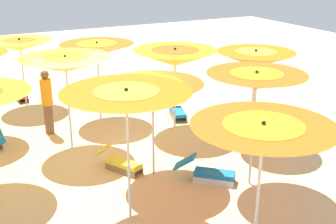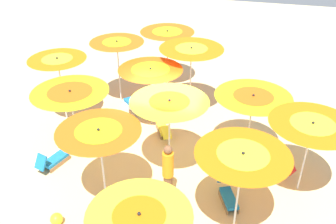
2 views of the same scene
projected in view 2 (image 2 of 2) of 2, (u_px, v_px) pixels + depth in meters
ground at (163, 149)px, 12.15m from camera, size 37.48×37.48×0.04m
beach_umbrella_0 at (139, 221)px, 6.96m from camera, size 2.02×2.02×2.21m
beach_umbrella_1 at (242, 162)px, 8.28m from camera, size 2.16×2.16×2.36m
beach_umbrella_2 at (312, 129)px, 9.49m from camera, size 2.23×2.23×2.25m
beach_umbrella_3 at (99, 136)px, 9.09m from camera, size 2.10×2.10×2.33m
beach_umbrella_4 at (169, 107)px, 10.15m from camera, size 2.18×2.18×2.42m
beach_umbrella_5 at (253, 101)px, 10.85m from camera, size 2.25×2.25×2.19m
beach_umbrella_6 at (71, 98)px, 10.86m from camera, size 2.26×2.26×2.31m
beach_umbrella_7 at (151, 75)px, 12.42m from camera, size 2.16×2.16×2.19m
beach_umbrella_8 at (191, 53)px, 13.07m from camera, size 2.28×2.28×2.54m
beach_umbrella_9 at (58, 64)px, 12.49m from camera, size 1.95×1.95×2.46m
beach_umbrella_10 at (117, 46)px, 13.66m from camera, size 2.00×2.00×2.51m
beach_umbrella_11 at (167, 36)px, 15.08m from camera, size 2.20×2.20×2.36m
lounger_0 at (134, 104)px, 14.18m from camera, size 1.15×1.22×0.57m
lounger_1 at (228, 196)px, 10.02m from camera, size 1.08×0.72×0.61m
lounger_3 at (272, 162)px, 11.21m from camera, size 1.04×1.31×0.65m
lounger_4 at (53, 160)px, 11.30m from camera, size 1.15×0.67×0.65m
lounger_5 at (163, 129)px, 12.75m from camera, size 1.21×0.84×0.56m
beachgoer_0 at (168, 172)px, 9.73m from camera, size 0.30×0.30×1.78m
beach_ball at (57, 219)px, 9.38m from camera, size 0.32×0.32×0.32m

